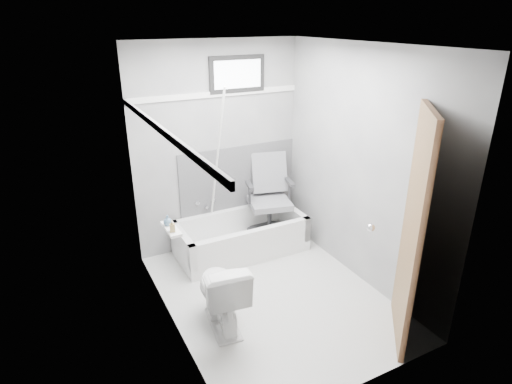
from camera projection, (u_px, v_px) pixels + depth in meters
floor at (272, 295)px, 4.32m from camera, size 2.60×2.60×0.00m
ceiling at (276, 45)px, 3.41m from camera, size 2.60×2.60×0.00m
wall_back at (218, 148)px, 4.93m from camera, size 2.00×0.02×2.40m
wall_front at (372, 249)px, 2.80m from camera, size 2.00×0.02×2.40m
wall_left at (166, 206)px, 3.44m from camera, size 0.02×2.60×2.40m
wall_right at (360, 168)px, 4.29m from camera, size 0.02×2.60×2.40m
bathtub at (241, 236)px, 5.05m from camera, size 1.50×0.70×0.42m
office_chair at (270, 197)px, 5.11m from camera, size 0.68×0.68×0.97m
toilet at (221, 292)px, 3.79m from camera, size 0.49×0.75×0.69m
door at (465, 241)px, 3.31m from camera, size 0.78×0.78×2.00m
window at (237, 74)px, 4.71m from camera, size 0.66×0.04×0.40m
backerboard at (239, 177)px, 5.18m from camera, size 1.50×0.02×0.78m
trim_back at (217, 94)px, 4.68m from camera, size 2.00×0.02×0.06m
trim_left at (161, 130)px, 3.21m from camera, size 0.02×2.60×0.06m
pole at (216, 168)px, 4.74m from camera, size 0.02×0.62×1.86m
shelf at (171, 229)px, 3.71m from camera, size 0.10×0.32×0.02m
soap_bottle_a at (172, 226)px, 3.62m from camera, size 0.06×0.06×0.10m
soap_bottle_b at (168, 220)px, 3.74m from camera, size 0.09×0.09×0.10m
faucet at (205, 204)px, 5.07m from camera, size 0.26×0.10×0.16m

